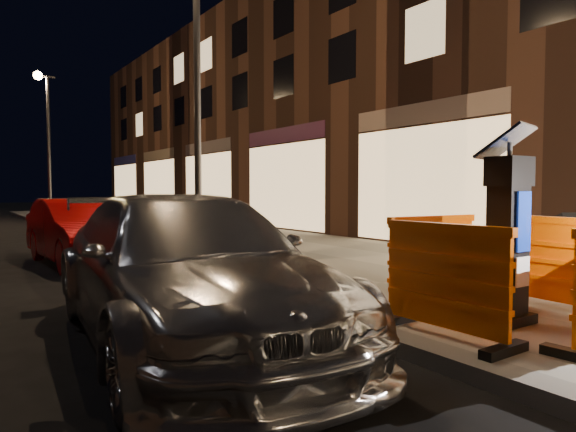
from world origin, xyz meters
TOP-DOWN VIEW (x-y plane):
  - ground_plane at (0.00, 0.00)m, footprint 120.00×120.00m
  - sidewalk at (3.00, 0.00)m, footprint 6.00×60.00m
  - kerb at (0.00, 0.00)m, footprint 0.30×60.00m
  - parking_kiosk at (1.23, -2.31)m, footprint 0.59×0.59m
  - barrier_back at (1.23, -1.36)m, footprint 1.37×0.63m
  - barrier_kerbside at (0.28, -2.31)m, footprint 0.59×1.35m
  - barrier_bldgside at (2.18, -2.31)m, footprint 0.61×1.36m
  - car_silver at (-1.50, -0.61)m, footprint 2.50×5.16m
  - car_red at (-1.18, 5.42)m, footprint 1.57×4.03m
  - man at (3.27, -1.14)m, footprint 0.75×0.78m
  - street_lamp_mid at (0.25, 3.00)m, footprint 0.12×0.12m
  - street_lamp_far at (0.25, 18.00)m, footprint 0.12×0.12m

SIDE VIEW (x-z plane):
  - ground_plane at x=0.00m, z-range 0.00..0.00m
  - car_silver at x=-1.50m, z-range -0.72..0.72m
  - car_red at x=-1.18m, z-range -0.65..0.65m
  - sidewalk at x=3.00m, z-range 0.00..0.15m
  - kerb at x=0.00m, z-range 0.00..0.15m
  - barrier_back at x=1.23m, z-range 0.15..1.19m
  - barrier_kerbside at x=0.28m, z-range 0.15..1.19m
  - barrier_bldgside at x=2.18m, z-range 0.15..1.19m
  - man at x=3.27m, z-range 0.15..1.94m
  - parking_kiosk at x=1.23m, z-range 0.15..2.02m
  - street_lamp_mid at x=0.25m, z-range 0.15..6.15m
  - street_lamp_far at x=0.25m, z-range 0.15..6.15m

